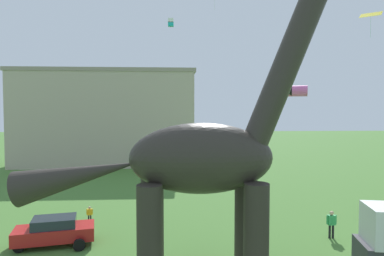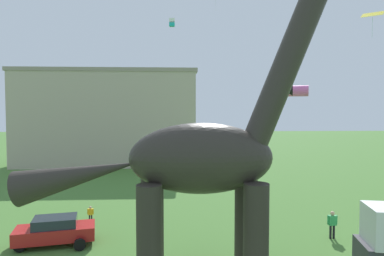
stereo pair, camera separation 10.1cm
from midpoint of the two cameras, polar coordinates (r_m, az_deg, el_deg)
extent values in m
cylinder|color=#2D2823|center=(16.85, 8.95, -15.05)|extent=(1.04, 1.04, 4.48)
cylinder|color=#2D2823|center=(15.02, 10.60, -17.31)|extent=(1.04, 1.04, 4.48)
cylinder|color=#2D2823|center=(16.53, -6.31, -15.39)|extent=(1.04, 1.04, 4.48)
cylinder|color=#2D2823|center=(14.67, -6.77, -17.79)|extent=(1.04, 1.04, 4.48)
ellipsoid|color=#2D2823|center=(14.88, 1.71, -4.96)|extent=(6.13, 2.64, 3.02)
cylinder|color=#2D2823|center=(15.85, 16.60, 12.95)|extent=(4.41, 1.13, 8.73)
cone|color=#2D2823|center=(15.44, -17.84, -7.40)|extent=(5.39, 1.51, 2.55)
cube|color=red|center=(21.48, -21.28, -15.66)|extent=(4.48, 2.61, 0.72)
cube|color=#232B35|center=(21.30, -21.31, -14.07)|extent=(2.54, 2.00, 0.52)
cylinder|color=black|center=(22.00, -16.50, -16.13)|extent=(0.65, 0.34, 0.62)
cylinder|color=black|center=(20.37, -17.72, -17.70)|extent=(0.65, 0.34, 0.62)
cylinder|color=black|center=(22.89, -24.38, -15.50)|extent=(0.65, 0.34, 0.62)
cylinder|color=black|center=(21.34, -26.19, -16.90)|extent=(0.65, 0.34, 0.62)
cylinder|color=black|center=(24.75, -16.27, -14.05)|extent=(0.09, 0.09, 0.56)
cylinder|color=black|center=(24.72, -15.95, -14.07)|extent=(0.09, 0.09, 0.56)
cube|color=yellow|center=(24.61, -16.13, -13.00)|extent=(0.30, 0.19, 0.39)
sphere|color=tan|center=(24.53, -16.13, -12.36)|extent=(0.17, 0.17, 0.17)
cylinder|color=yellow|center=(24.64, -16.53, -12.94)|extent=(0.07, 0.07, 0.37)
cylinder|color=yellow|center=(24.56, -15.72, -12.98)|extent=(0.07, 0.07, 0.37)
cylinder|color=black|center=(22.60, 21.80, -15.46)|extent=(0.13, 0.13, 0.79)
cylinder|color=black|center=(22.68, 22.25, -15.40)|extent=(0.13, 0.13, 0.79)
cube|color=green|center=(22.44, 22.06, -13.79)|extent=(0.43, 0.26, 0.56)
sphere|color=tan|center=(22.33, 22.08, -12.79)|extent=(0.25, 0.25, 0.25)
cylinder|color=green|center=(22.34, 21.47, -13.78)|extent=(0.11, 0.11, 0.53)
cylinder|color=green|center=(22.54, 22.64, -13.65)|extent=(0.11, 0.11, 0.53)
cylinder|color=white|center=(31.69, 4.00, 19.42)|extent=(0.01, 0.01, 1.02)
cylinder|color=pink|center=(24.69, 15.53, 5.82)|extent=(2.72, 1.59, 0.73)
cone|color=black|center=(23.25, 15.43, 6.02)|extent=(0.88, 0.95, 0.77)
cube|color=white|center=(33.46, -3.19, 17.07)|extent=(0.52, 0.52, 0.39)
cube|color=#19B2B7|center=(33.39, -3.19, 16.56)|extent=(0.52, 0.52, 0.39)
cube|color=yellow|center=(36.00, 27.47, 16.16)|extent=(2.12, 2.02, 0.61)
cylinder|color=green|center=(35.75, 27.43, 14.38)|extent=(0.01, 0.01, 1.76)
cube|color=#B7A893|center=(50.26, -13.43, 1.36)|extent=(24.00, 8.62, 12.52)
cube|color=gray|center=(50.54, -13.51, 8.76)|extent=(24.48, 8.79, 0.50)
camera|label=1|loc=(0.05, -89.82, 0.01)|focal=32.67mm
camera|label=2|loc=(0.05, 90.18, -0.01)|focal=32.67mm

